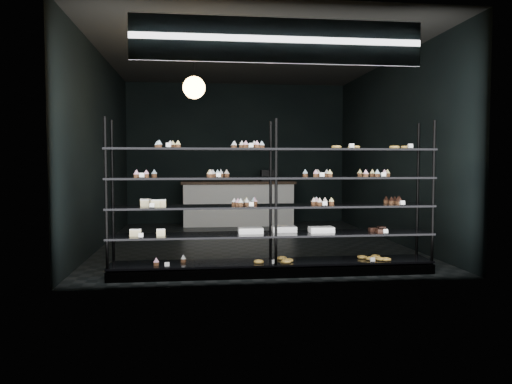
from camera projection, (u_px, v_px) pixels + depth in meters
room at (251, 150)px, 8.55m from camera, size 5.01×6.01×3.20m
display_shelf at (271, 224)px, 6.17m from camera, size 4.00×0.50×1.91m
signage at (279, 41)px, 5.58m from camera, size 3.30×0.05×0.50m
pendant_lamp at (194, 87)px, 7.05m from camera, size 0.31×0.31×0.89m
service_counter at (239, 203)px, 11.09m from camera, size 2.50×0.65×1.23m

